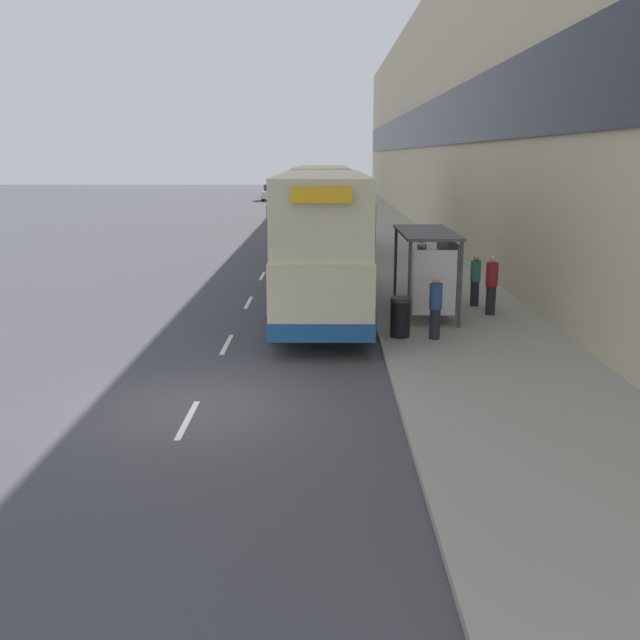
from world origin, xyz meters
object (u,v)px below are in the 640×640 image
Objects in this scene: double_decker_bus_ahead at (321,210)px; car_0 at (325,195)px; pedestrian_4 at (435,307)px; litter_bin at (400,317)px; bus_shelter at (433,257)px; double_decker_bus_near at (322,239)px; pedestrian_3 at (475,279)px; car_1 at (271,193)px; pedestrian_2 at (421,268)px; pedestrian_at_shelter at (492,284)px; pedestrian_1 at (421,261)px.

double_decker_bus_ahead reaches higher than car_0.
litter_bin is at bearing 166.06° from pedestrian_4.
bus_shelter is 0.36× the size of double_decker_bus_near.
double_decker_bus_ahead is at bearing 111.98° from pedestrian_3.
pedestrian_2 is at bearing 99.45° from car_1.
pedestrian_2 is at bearing 77.43° from litter_bin.
pedestrian_3 is at bearing 99.17° from pedestrian_at_shelter.
double_decker_bus_near and double_decker_bus_ahead have the same top height.
double_decker_bus_ahead is 2.30× the size of car_0.
pedestrian_at_shelter is 4.07m from litter_bin.
car_0 is at bearing 92.88° from pedestrian_4.
litter_bin is (2.16, -16.32, -1.61)m from double_decker_bus_ahead.
pedestrian_1 is 8.21m from litter_bin.
pedestrian_at_shelter is at bearing -75.37° from pedestrian_1.
pedestrian_3 is at bearing 40.01° from bus_shelter.
car_0 is 2.58× the size of pedestrian_2.
car_1 is at bearing 100.58° from pedestrian_3.
double_decker_bus_near is at bearing 126.74° from pedestrian_4.
bus_shelter is at bearing -179.67° from pedestrian_at_shelter.
litter_bin is at bearing -101.36° from pedestrian_1.
bus_shelter is 2.49× the size of pedestrian_1.
pedestrian_4 is at bearing -13.94° from litter_bin.
pedestrian_4 is 1.60× the size of litter_bin.
bus_shelter is at bearing -91.74° from pedestrian_2.
pedestrian_2 is (3.26, -49.97, 0.20)m from car_0.
pedestrian_1 reaches higher than car_0.
double_decker_bus_ahead is at bearing 110.82° from pedestrian_at_shelter.
car_0 is (-3.16, 53.17, -1.03)m from bus_shelter.
car_0 is (0.14, 52.14, -1.44)m from double_decker_bus_near.
car_0 reaches higher than litter_bin.
double_decker_bus_near is 2.53× the size of car_0.
pedestrian_at_shelter is at bearing -69.18° from double_decker_bus_ahead.
pedestrian_4 reaches higher than car_0.
pedestrian_2 reaches higher than car_0.
pedestrian_2 is at bearing 85.93° from pedestrian_4.
pedestrian_at_shelter reaches higher than car_0.
pedestrian_at_shelter is 1.07× the size of pedestrian_1.
pedestrian_3 reaches higher than car_0.
litter_bin is at bearing -137.80° from pedestrian_at_shelter.
car_1 is (-5.90, 5.08, 0.02)m from car_0.
bus_shelter is 2.33× the size of pedestrian_at_shelter.
double_decker_bus_near is 6.52× the size of pedestrian_2.
car_1 is at bearing 95.75° from double_decker_bus_near.
pedestrian_2 is 6.15m from pedestrian_4.
bus_shelter is 53.28m from car_0.
pedestrian_at_shelter is at bearing -62.18° from pedestrian_2.
pedestrian_at_shelter is at bearing 42.20° from litter_bin.
double_decker_bus_near is 6.40× the size of pedestrian_at_shelter.
double_decker_bus_ahead is at bearing -90.33° from car_0.
pedestrian_at_shelter is at bearing 100.55° from car_1.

